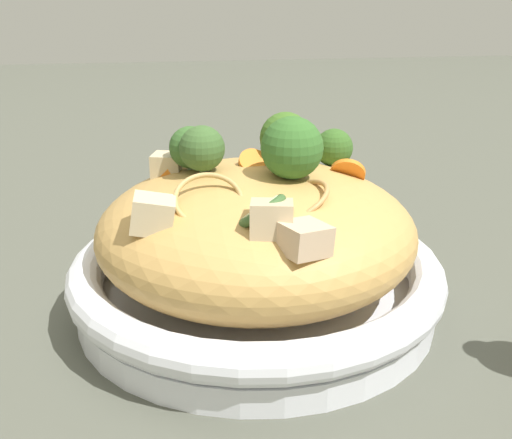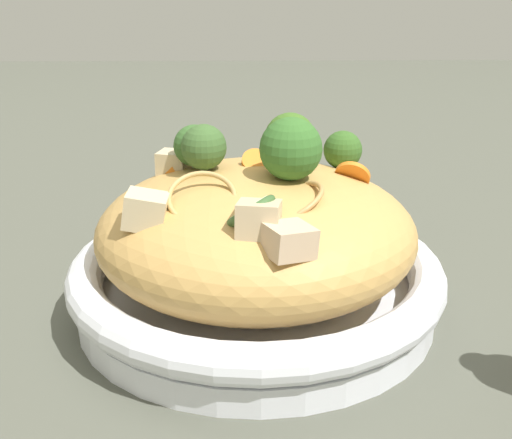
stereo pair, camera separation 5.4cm
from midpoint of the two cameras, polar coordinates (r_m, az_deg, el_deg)
The scene contains 7 objects.
ground_plane at distance 0.59m, azimuth 2.62°, elevation -7.62°, with size 3.00×3.00×0.00m, color #4C4F43.
serving_bowl at distance 0.58m, azimuth 2.66°, elevation -5.30°, with size 0.32×0.32×0.05m.
noodle_heap at distance 0.56m, azimuth 2.74°, elevation -1.02°, with size 0.26×0.26×0.11m.
broccoli_florets at distance 0.56m, azimuth 4.07°, elevation 6.01°, with size 0.13×0.18×0.08m.
carrot_coins at distance 0.57m, azimuth 3.91°, elevation 4.39°, with size 0.05×0.18×0.04m.
zucchini_slices at distance 0.54m, azimuth 3.80°, elevation 2.90°, with size 0.22×0.08×0.03m.
chicken_chunks at distance 0.49m, azimuth -0.33°, elevation 0.80°, with size 0.18×0.14×0.03m.
Camera 2 is at (0.52, -0.01, 0.29)m, focal length 47.66 mm.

